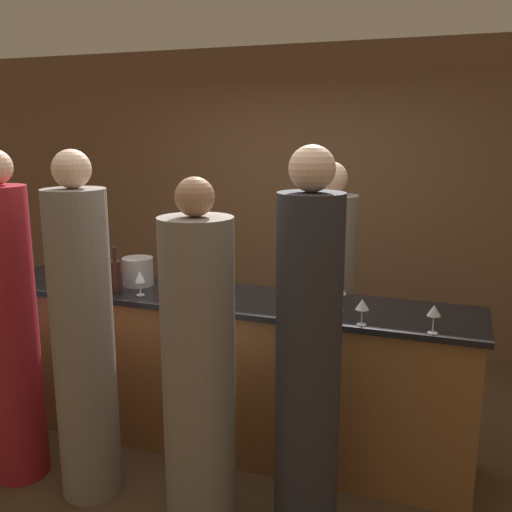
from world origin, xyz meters
The scene contains 15 objects.
ground_plane centered at (0.00, 0.00, 0.00)m, with size 14.00×14.00×0.00m, color #4C3823.
back_wall centered at (0.00, 2.09, 1.40)m, with size 8.00×0.06×2.80m.
bar_counter centered at (0.00, 0.00, 0.51)m, with size 3.22×0.62×1.01m.
bartender centered at (0.56, 0.70, 0.84)m, with size 0.39×0.39×1.82m.
guest_0 centered at (0.22, -0.75, 0.84)m, with size 0.37×0.37×1.82m.
guest_1 centered at (-0.98, -0.74, 0.91)m, with size 0.32×0.32×1.93m.
guest_2 centered at (0.76, -0.65, 0.93)m, with size 0.32×0.32×1.97m.
guest_4 centered at (-0.48, -0.74, 0.91)m, with size 0.33×0.33×1.94m.
wine_bottle_0 centered at (0.57, 0.20, 1.12)m, with size 0.07×0.07×0.29m.
wine_bottle_1 centered at (-0.63, -0.17, 1.12)m, with size 0.07×0.07×0.30m.
ice_bucket centered at (-0.60, 0.05, 1.10)m, with size 0.21×0.21×0.19m.
wine_glass_0 centered at (-0.46, -0.16, 1.13)m, with size 0.06×0.06×0.16m.
wine_glass_1 centered at (0.95, -0.26, 1.12)m, with size 0.07×0.07×0.14m.
wine_glass_2 centered at (1.32, -0.27, 1.13)m, with size 0.07×0.07×0.15m.
wine_glass_3 centered at (0.79, -0.05, 1.14)m, with size 0.08×0.08×0.16m.
Camera 1 is at (1.40, -3.18, 2.02)m, focal length 40.00 mm.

